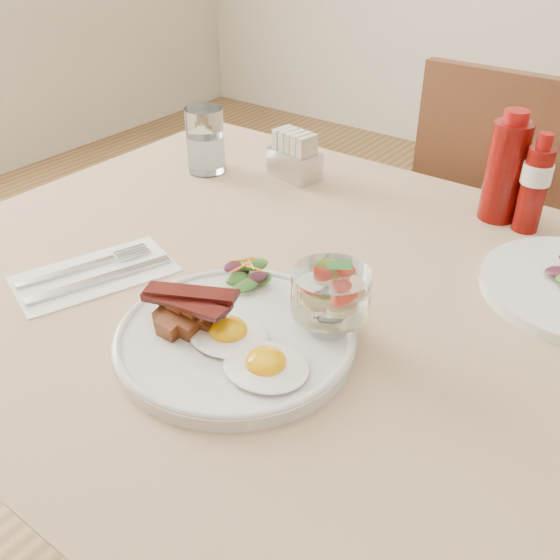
{
  "coord_description": "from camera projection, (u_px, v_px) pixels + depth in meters",
  "views": [
    {
      "loc": [
        0.29,
        -0.58,
        1.21
      ],
      "look_at": [
        -0.08,
        -0.09,
        0.82
      ],
      "focal_mm": 40.0,
      "sensor_mm": 36.0,
      "label": 1
    }
  ],
  "objects": [
    {
      "name": "table",
      "position": [
        368.0,
        368.0,
        0.83
      ],
      "size": [
        1.33,
        0.88,
        0.75
      ],
      "color": "brown",
      "rests_on": "ground"
    },
    {
      "name": "chair_far",
      "position": [
        517.0,
        255.0,
        1.35
      ],
      "size": [
        0.42,
        0.42,
        0.93
      ],
      "color": "brown",
      "rests_on": "ground"
    },
    {
      "name": "main_plate",
      "position": [
        235.0,
        339.0,
        0.72
      ],
      "size": [
        0.28,
        0.28,
        0.02
      ],
      "primitive_type": "cylinder",
      "color": "silver",
      "rests_on": "table"
    },
    {
      "name": "fried_eggs",
      "position": [
        247.0,
        348.0,
        0.69
      ],
      "size": [
        0.19,
        0.13,
        0.03
      ],
      "rotation": [
        0.0,
        0.0,
        0.38
      ],
      "color": "white",
      "rests_on": "main_plate"
    },
    {
      "name": "bacon_potato_pile",
      "position": [
        187.0,
        311.0,
        0.72
      ],
      "size": [
        0.12,
        0.08,
        0.05
      ],
      "rotation": [
        0.0,
        0.0,
        -0.24
      ],
      "color": "brown",
      "rests_on": "main_plate"
    },
    {
      "name": "side_salad",
      "position": [
        247.0,
        275.0,
        0.8
      ],
      "size": [
        0.07,
        0.06,
        0.03
      ],
      "rotation": [
        0.0,
        0.0,
        0.33
      ],
      "color": "#1C4412",
      "rests_on": "main_plate"
    },
    {
      "name": "fruit_cup",
      "position": [
        331.0,
        293.0,
        0.7
      ],
      "size": [
        0.09,
        0.09,
        0.09
      ],
      "rotation": [
        0.0,
        0.0,
        0.08
      ],
      "color": "white",
      "rests_on": "main_plate"
    },
    {
      "name": "ketchup_bottle",
      "position": [
        505.0,
        170.0,
        0.96
      ],
      "size": [
        0.08,
        0.08,
        0.17
      ],
      "rotation": [
        0.0,
        0.0,
        0.36
      ],
      "color": "#5B0705",
      "rests_on": "table"
    },
    {
      "name": "hot_sauce_bottle",
      "position": [
        534.0,
        185.0,
        0.93
      ],
      "size": [
        0.05,
        0.05,
        0.15
      ],
      "rotation": [
        0.0,
        0.0,
        -0.13
      ],
      "color": "#5B0705",
      "rests_on": "table"
    },
    {
      "name": "sugar_caddy",
      "position": [
        295.0,
        158.0,
        1.12
      ],
      "size": [
        0.1,
        0.07,
        0.09
      ],
      "rotation": [
        0.0,
        0.0,
        -0.18
      ],
      "color": "silver",
      "rests_on": "table"
    },
    {
      "name": "water_glass",
      "position": [
        206.0,
        144.0,
        1.13
      ],
      "size": [
        0.07,
        0.07,
        0.12
      ],
      "color": "white",
      "rests_on": "table"
    },
    {
      "name": "napkin_cutlery",
      "position": [
        95.0,
        274.0,
        0.85
      ],
      "size": [
        0.18,
        0.24,
        0.01
      ],
      "rotation": [
        0.0,
        0.0,
        -0.34
      ],
      "color": "white",
      "rests_on": "table"
    }
  ]
}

